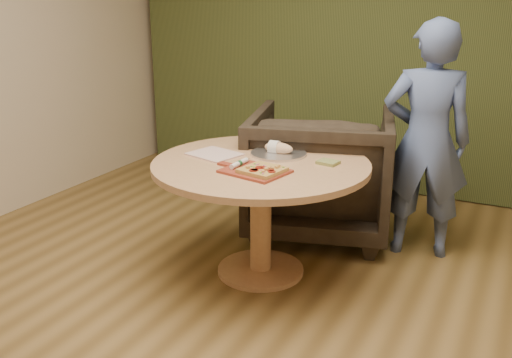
{
  "coord_description": "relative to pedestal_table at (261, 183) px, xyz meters",
  "views": [
    {
      "loc": [
        1.29,
        -2.13,
        1.74
      ],
      "look_at": [
        0.1,
        0.25,
        0.86
      ],
      "focal_mm": 40.0,
      "sensor_mm": 36.0,
      "label": 1
    }
  ],
  "objects": [
    {
      "name": "pizza_paddle",
      "position": [
        0.06,
        -0.21,
        0.15
      ],
      "size": [
        0.47,
        0.34,
        0.01
      ],
      "rotation": [
        0.0,
        0.0,
        -0.2
      ],
      "color": "maroon",
      "rests_on": "pedestal_table"
    },
    {
      "name": "pedestal_table",
      "position": [
        0.0,
        0.0,
        0.0
      ],
      "size": [
        1.34,
        1.34,
        0.75
      ],
      "rotation": [
        0.0,
        0.0,
        -0.26
      ],
      "color": "tan",
      "rests_on": "ground"
    },
    {
      "name": "room_shell",
      "position": [
        0.18,
        -0.88,
        0.79
      ],
      "size": [
        5.04,
        6.04,
        2.84
      ],
      "color": "olive",
      "rests_on": "ground"
    },
    {
      "name": "flatbread_pizza",
      "position": [
        0.12,
        -0.23,
        0.17
      ],
      "size": [
        0.26,
        0.26,
        0.04
      ],
      "rotation": [
        0.0,
        0.0,
        -0.2
      ],
      "color": "#B89147",
      "rests_on": "pizza_paddle"
    },
    {
      "name": "bread_roll",
      "position": [
        0.02,
        0.19,
        0.18
      ],
      "size": [
        0.19,
        0.09,
        0.09
      ],
      "color": "#E9BC8E",
      "rests_on": "serving_tray"
    },
    {
      "name": "curtain",
      "position": [
        0.18,
        2.02,
        0.79
      ],
      "size": [
        4.8,
        0.14,
        2.78
      ],
      "primitive_type": "cube",
      "color": "#323C1B",
      "rests_on": "ground"
    },
    {
      "name": "green_packet",
      "position": [
        0.39,
        0.13,
        0.15
      ],
      "size": [
        0.14,
        0.12,
        0.02
      ],
      "primitive_type": "cube",
      "rotation": [
        0.0,
        0.0,
        -0.17
      ],
      "color": "#61682F",
      "rests_on": "pedestal_table"
    },
    {
      "name": "serving_tray",
      "position": [
        0.03,
        0.19,
        0.15
      ],
      "size": [
        0.36,
        0.36,
        0.02
      ],
      "color": "silver",
      "rests_on": "pedestal_table"
    },
    {
      "name": "newspaper",
      "position": [
        -0.33,
        -0.0,
        0.15
      ],
      "size": [
        0.36,
        0.32,
        0.01
      ],
      "primitive_type": "cube",
      "rotation": [
        0.0,
        0.0,
        -0.27
      ],
      "color": "white",
      "rests_on": "pedestal_table"
    },
    {
      "name": "person_standing",
      "position": [
        0.84,
        0.77,
        0.19
      ],
      "size": [
        0.66,
        0.52,
        1.59
      ],
      "primitive_type": "imported",
      "rotation": [
        0.0,
        0.0,
        3.39
      ],
      "color": "#4E6296",
      "rests_on": "ground"
    },
    {
      "name": "cutlery_roll",
      "position": [
        -0.05,
        -0.18,
        0.17
      ],
      "size": [
        0.04,
        0.2,
        0.03
      ],
      "rotation": [
        0.0,
        0.0,
        -0.05
      ],
      "color": "silver",
      "rests_on": "pizza_paddle"
    },
    {
      "name": "armchair",
      "position": [
        0.1,
        0.8,
        -0.09
      ],
      "size": [
        1.21,
        1.17,
        1.03
      ],
      "primitive_type": "imported",
      "rotation": [
        0.0,
        0.0,
        3.4
      ],
      "color": "black",
      "rests_on": "ground"
    }
  ]
}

